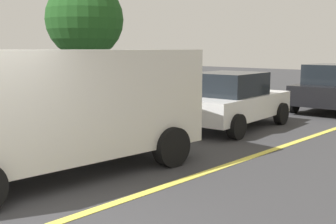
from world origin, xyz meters
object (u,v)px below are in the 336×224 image
object	(u,v)px
white_van	(60,103)
tree_left_verge	(85,20)
car_black_behind_van	(335,88)
car_white_mid_road	(231,100)

from	to	relation	value
white_van	tree_left_verge	distance (m)	6.60
white_van	tree_left_verge	bearing A→B (deg)	50.70
white_van	car_black_behind_van	xyz separation A→B (m)	(10.95, -0.42, -0.43)
car_black_behind_van	car_white_mid_road	distance (m)	5.32
white_van	car_black_behind_van	size ratio (longest dim) A/B	1.23
white_van	car_white_mid_road	bearing A→B (deg)	3.93
car_black_behind_van	car_white_mid_road	bearing A→B (deg)	171.18
car_white_mid_road	white_van	bearing A→B (deg)	-176.07
car_black_behind_van	tree_left_verge	xyz separation A→B (m)	(-6.93, 5.33, 2.27)
car_black_behind_van	tree_left_verge	world-z (taller)	tree_left_verge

